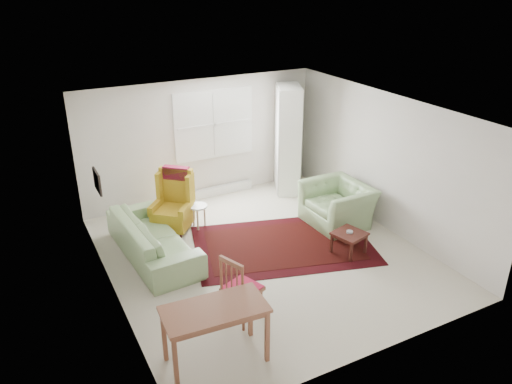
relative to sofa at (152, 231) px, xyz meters
name	(u,v)px	position (x,y,z in m)	size (l,w,h in m)	color
room	(260,182)	(1.68, -0.65, 0.79)	(5.04, 5.54, 2.51)	beige
rug	(283,244)	(2.10, -0.73, -0.45)	(3.07, 1.98, 0.03)	black
sofa	(152,231)	(0.00, 0.00, 0.00)	(2.31, 0.90, 0.93)	#83A36C
armchair	(338,201)	(3.45, -0.46, 0.00)	(1.20, 1.05, 0.93)	#83A36C
wingback_chair	(172,202)	(0.58, 0.71, 0.11)	(0.67, 0.70, 1.15)	#AF8A1A
coffee_table	(349,243)	(2.95, -1.48, -0.27)	(0.49, 0.49, 0.40)	#401813
stool	(199,216)	(1.04, 0.58, -0.24)	(0.35, 0.35, 0.46)	white
cabinet	(288,139)	(3.44, 1.38, 0.68)	(0.48, 0.91, 2.28)	white
desk	(216,335)	(-0.07, -2.79, -0.07)	(1.24, 0.62, 0.79)	brown
desk_chair	(242,287)	(0.58, -2.21, 0.05)	(0.45, 0.45, 1.03)	brown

